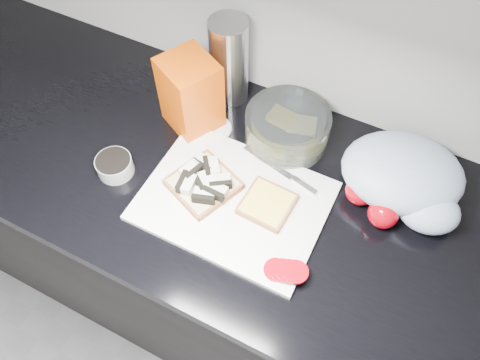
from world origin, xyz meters
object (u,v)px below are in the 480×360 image
bread_bag (191,94)px  glass_bowl (287,128)px  cutting_board (234,201)px  steel_canister (229,61)px

bread_bag → glass_bowl: bearing=39.8°
cutting_board → steel_canister: (-0.16, 0.29, 0.11)m
glass_bowl → bread_bag: bearing=-167.2°
cutting_board → glass_bowl: (0.03, 0.22, 0.04)m
glass_bowl → steel_canister: bearing=159.8°
cutting_board → bread_bag: bearing=140.0°
glass_bowl → steel_canister: steel_canister is taller
glass_bowl → bread_bag: 0.24m
cutting_board → bread_bag: 0.27m
cutting_board → glass_bowl: glass_bowl is taller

